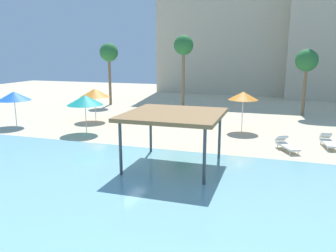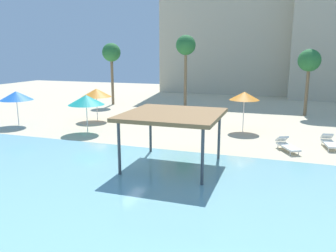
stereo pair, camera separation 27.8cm
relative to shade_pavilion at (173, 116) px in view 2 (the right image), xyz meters
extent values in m
plane|color=beige|center=(-1.81, 1.04, -2.50)|extent=(80.00, 80.00, 0.00)
cube|color=#7AB7C1|center=(-1.81, -4.21, -2.48)|extent=(44.00, 13.50, 0.04)
cylinder|color=#42474C|center=(-1.90, 1.90, -1.26)|extent=(0.14, 0.14, 2.48)
cylinder|color=#42474C|center=(1.90, 1.90, -1.26)|extent=(0.14, 0.14, 2.48)
cylinder|color=#42474C|center=(-1.90, -1.90, -1.26)|extent=(0.14, 0.14, 2.48)
cylinder|color=#42474C|center=(1.90, -1.90, -1.26)|extent=(0.14, 0.14, 2.48)
cube|color=olive|center=(0.00, 0.00, 0.07)|extent=(4.50, 4.50, 0.18)
cylinder|color=silver|center=(-7.81, 4.95, -1.53)|extent=(0.06, 0.06, 1.94)
cone|color=teal|center=(-7.81, 4.95, -0.23)|extent=(2.46, 2.46, 0.68)
cylinder|color=silver|center=(2.36, 8.93, -1.40)|extent=(0.06, 0.06, 2.20)
cone|color=orange|center=(2.36, 8.93, -0.02)|extent=(2.09, 2.09, 0.58)
cylinder|color=silver|center=(-13.99, 5.22, -1.53)|extent=(0.06, 0.06, 1.95)
cone|color=blue|center=(-13.99, 5.22, -0.22)|extent=(2.42, 2.42, 0.67)
cylinder|color=silver|center=(-9.36, 8.93, -1.53)|extent=(0.06, 0.06, 1.94)
cone|color=orange|center=(-9.36, 8.93, -0.23)|extent=(2.41, 2.41, 0.66)
cylinder|color=white|center=(7.51, 5.20, -2.39)|extent=(0.05, 0.05, 0.22)
cylinder|color=white|center=(7.79, 6.69, -2.39)|extent=(0.05, 0.05, 0.22)
cylinder|color=white|center=(7.31, 6.62, -2.39)|extent=(0.05, 0.05, 0.22)
cube|color=white|center=(7.65, 5.94, -2.23)|extent=(0.85, 1.87, 0.10)
cube|color=white|center=(7.55, 6.68, -1.96)|extent=(0.67, 0.59, 0.40)
cylinder|color=white|center=(5.89, 3.97, -2.39)|extent=(0.05, 0.05, 0.22)
cylinder|color=white|center=(5.47, 3.75, -2.39)|extent=(0.05, 0.05, 0.22)
cylinder|color=white|center=(5.24, 5.25, -2.39)|extent=(0.05, 0.05, 0.22)
cylinder|color=white|center=(4.81, 5.03, -2.39)|extent=(0.05, 0.05, 0.22)
cube|color=white|center=(5.35, 4.50, -2.23)|extent=(1.36, 1.87, 0.10)
cube|color=white|center=(5.01, 5.16, -1.96)|extent=(0.77, 0.73, 0.40)
cylinder|color=brown|center=(6.86, 16.59, -0.28)|extent=(0.28, 0.28, 4.44)
sphere|color=#286B33|center=(6.86, 16.59, 2.29)|extent=(1.90, 1.90, 1.90)
cylinder|color=brown|center=(-12.22, 17.09, 0.05)|extent=(0.28, 0.28, 5.10)
sphere|color=#286B33|center=(-12.22, 17.09, 2.95)|extent=(1.90, 1.90, 1.90)
cylinder|color=brown|center=(-4.22, 17.12, 0.39)|extent=(0.28, 0.28, 5.78)
sphere|color=#286B33|center=(-4.22, 17.12, 3.63)|extent=(1.90, 1.90, 1.90)
cube|color=beige|center=(-2.47, 35.29, 7.69)|extent=(17.97, 11.60, 20.39)
camera|label=1|loc=(4.53, -14.97, 2.93)|focal=36.03mm
camera|label=2|loc=(4.79, -14.88, 2.93)|focal=36.03mm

